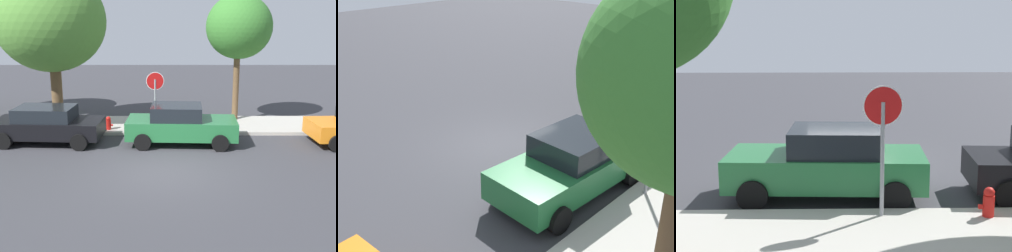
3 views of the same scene
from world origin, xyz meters
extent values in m
plane|color=#38383D|center=(0.00, 0.00, 0.00)|extent=(60.00, 60.00, 0.00)
cube|color=#B2ADA3|center=(0.00, 5.68, 0.07)|extent=(32.00, 2.97, 0.14)
cylinder|color=gray|center=(-0.40, 4.57, 1.16)|extent=(0.08, 0.08, 2.33)
cylinder|color=white|center=(-0.40, 4.57, 2.26)|extent=(0.75, 0.09, 0.75)
cylinder|color=red|center=(-0.40, 4.57, 2.26)|extent=(0.70, 0.09, 0.70)
cube|color=#236B38|center=(0.67, 3.04, 0.65)|extent=(4.33, 1.99, 0.70)
cube|color=black|center=(0.47, 3.05, 1.28)|extent=(2.01, 1.67, 0.55)
cylinder|color=black|center=(2.16, 3.87, 0.32)|extent=(0.65, 0.25, 0.64)
cylinder|color=black|center=(2.08, 2.08, 0.32)|extent=(0.65, 0.25, 0.64)
cylinder|color=black|center=(-0.73, 4.01, 0.32)|extent=(0.65, 0.25, 0.64)
cylinder|color=black|center=(-0.81, 2.21, 0.32)|extent=(0.65, 0.25, 0.64)
cube|color=black|center=(-4.58, 3.15, 0.62)|extent=(4.35, 2.03, 0.64)
cube|color=black|center=(-4.66, 3.16, 1.20)|extent=(2.31, 1.70, 0.52)
cylinder|color=black|center=(-3.09, 3.96, 0.32)|extent=(0.65, 0.26, 0.64)
cylinder|color=black|center=(-3.19, 2.18, 0.32)|extent=(0.65, 0.26, 0.64)
cylinder|color=black|center=(-5.98, 4.13, 0.32)|extent=(0.65, 0.26, 0.64)
cylinder|color=black|center=(-6.08, 2.35, 0.32)|extent=(0.65, 0.26, 0.64)
cylinder|color=black|center=(6.29, 3.87, 0.32)|extent=(0.65, 0.26, 0.64)
cylinder|color=brown|center=(-4.74, 5.38, 1.62)|extent=(0.48, 0.48, 3.24)
ellipsoid|color=#4C8433|center=(-4.81, 5.42, 4.67)|extent=(4.69, 4.69, 4.28)
cylinder|color=brown|center=(3.30, 6.56, 1.72)|extent=(0.28, 0.28, 3.44)
ellipsoid|color=#387A2D|center=(3.36, 6.68, 4.41)|extent=(3.01, 3.01, 2.90)
cylinder|color=red|center=(-2.42, 4.66, 0.28)|extent=(0.22, 0.22, 0.55)
sphere|color=red|center=(-2.42, 4.66, 0.61)|extent=(0.21, 0.21, 0.21)
cylinder|color=red|center=(-2.27, 4.66, 0.33)|extent=(0.08, 0.09, 0.09)
camera|label=1|loc=(0.14, -12.85, 4.93)|focal=45.00mm
camera|label=2|loc=(8.32, 8.28, 5.79)|focal=45.00mm
camera|label=3|loc=(0.53, 13.90, 3.65)|focal=55.00mm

